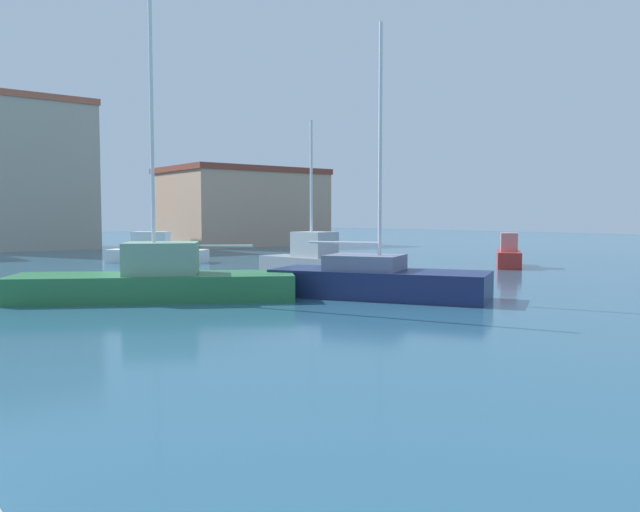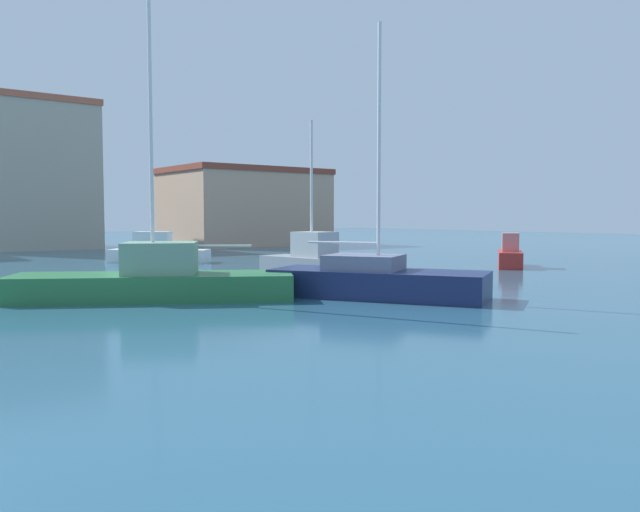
% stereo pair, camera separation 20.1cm
% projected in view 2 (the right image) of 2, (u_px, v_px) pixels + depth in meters
% --- Properties ---
extents(water, '(160.00, 160.00, 0.00)m').
position_uv_depth(water, '(177.00, 275.00, 29.25)').
color(water, '#285670').
rests_on(water, ground).
extents(sailboat_grey_far_left, '(2.55, 5.08, 6.83)m').
position_uv_depth(sailboat_grey_far_left, '(312.00, 261.00, 27.76)').
color(sailboat_grey_far_left, gray).
rests_on(sailboat_grey_far_left, water).
extents(sailboat_navy_center_channel, '(5.72, 7.41, 9.02)m').
position_uv_depth(sailboat_navy_center_channel, '(376.00, 280.00, 21.23)').
color(sailboat_navy_center_channel, '#19234C').
rests_on(sailboat_navy_center_channel, water).
extents(motorboat_white_mid_harbor, '(5.19, 5.11, 1.79)m').
position_uv_depth(motorboat_white_mid_harbor, '(158.00, 252.00, 36.96)').
color(motorboat_white_mid_harbor, white).
rests_on(motorboat_white_mid_harbor, water).
extents(sailboat_green_near_pier, '(8.97, 6.75, 9.91)m').
position_uv_depth(sailboat_green_near_pier, '(155.00, 280.00, 20.71)').
color(sailboat_green_near_pier, '#28703D').
rests_on(sailboat_green_near_pier, water).
extents(motorboat_red_distant_north, '(3.93, 3.38, 1.82)m').
position_uv_depth(motorboat_red_distant_north, '(510.00, 255.00, 33.68)').
color(motorboat_red_distant_north, '#B22823').
rests_on(motorboat_red_distant_north, water).
extents(yacht_club, '(10.27, 9.82, 12.00)m').
position_uv_depth(yacht_club, '(22.00, 175.00, 52.02)').
color(yacht_club, '#B2A893').
rests_on(yacht_club, ground).
extents(waterfront_apartments, '(13.67, 9.91, 7.00)m').
position_uv_depth(waterfront_apartments, '(245.00, 207.00, 58.86)').
color(waterfront_apartments, tan).
rests_on(waterfront_apartments, ground).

